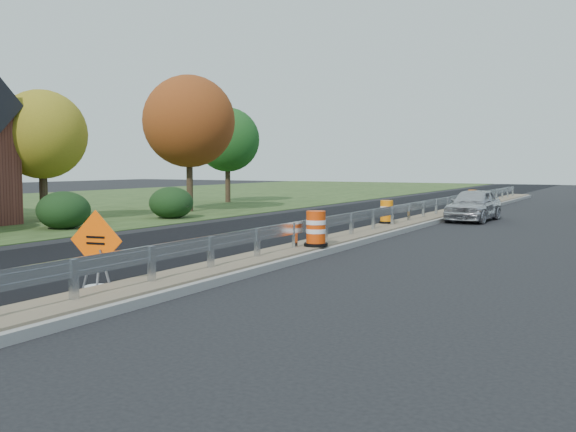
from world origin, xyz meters
The scene contains 15 objects.
ground centered at (0.00, 0.00, 0.00)m, with size 140.00×140.00×0.00m, color black.
grass_verge_near centered at (-24.00, 10.00, 0.01)m, with size 30.00×120.00×0.03m, color #2B3F1B.
milled_overlay centered at (-4.40, 10.00, 0.01)m, with size 7.20×120.00×0.01m, color black.
median centered at (0.00, 8.00, 0.11)m, with size 1.60×55.00×0.23m.
guardrail centered at (0.00, 9.00, 0.73)m, with size 0.10×46.15×0.72m.
hedge_mid centered at (-11.50, 0.00, 0.76)m, with size 2.09×2.09×1.52m, color black.
hedge_north centered at (-11.00, 6.00, 0.76)m, with size 2.09×2.09×1.52m, color black.
tree_near_yellow centered at (-15.00, 2.00, 3.89)m, with size 3.96×3.96×5.88m.
tree_near_red centered at (-13.00, 10.00, 4.86)m, with size 4.95×4.95×7.35m.
tree_near_back centered at (-16.00, 18.00, 4.21)m, with size 4.29×4.29×6.37m.
caution_sign centered at (-0.91, -8.57, 0.42)m, with size 1.19×0.50×1.66m.
barrel_median_near centered at (0.40, -1.47, 0.71)m, with size 0.69×0.69×1.01m.
barrel_median_mid centered at (-0.37, 6.33, 0.67)m, with size 0.62×0.62×0.91m.
barrel_median_far centered at (-0.30, 20.46, 0.63)m, with size 0.57×0.57×0.84m.
car_silver centered at (1.80, 11.70, 0.74)m, with size 1.75×4.36×1.49m, color silver.
Camera 1 is at (8.55, -17.75, 2.55)m, focal length 40.00 mm.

